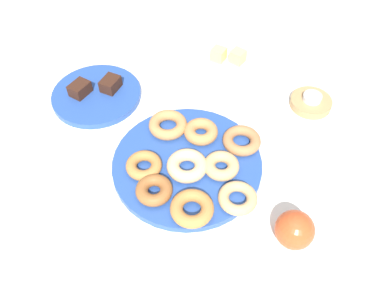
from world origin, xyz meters
name	(u,v)px	position (x,y,z in m)	size (l,w,h in m)	color
ground_plane	(187,166)	(0.00, 0.00, 0.00)	(2.40, 2.40, 0.00)	white
donut_plate	(187,164)	(0.00, 0.00, 0.01)	(0.35, 0.35, 0.02)	#284C9E
donut_0	(238,198)	(0.14, -0.06, 0.03)	(0.08, 0.08, 0.02)	tan
donut_1	(187,166)	(0.01, -0.02, 0.03)	(0.09, 0.09, 0.03)	#EABC84
donut_2	(242,140)	(0.10, 0.10, 0.03)	(0.09, 0.09, 0.03)	#B27547
donut_3	(203,132)	(0.00, 0.09, 0.03)	(0.08, 0.08, 0.03)	#C6844C
donut_4	(192,208)	(0.06, -0.12, 0.03)	(0.09, 0.09, 0.03)	#BC7A3D
donut_5	(168,125)	(-0.08, 0.08, 0.03)	(0.09, 0.09, 0.03)	#C6844C
donut_6	(144,165)	(-0.08, -0.06, 0.03)	(0.08, 0.08, 0.02)	#BC7A3D
donut_7	(154,190)	(-0.03, -0.11, 0.03)	(0.08, 0.08, 0.03)	#995B2D
donut_8	(221,166)	(0.08, 0.01, 0.03)	(0.08, 0.08, 0.03)	tan
cake_plate	(97,95)	(-0.32, 0.12, 0.01)	(0.24, 0.24, 0.02)	#284C9E
brownie_near	(80,89)	(-0.35, 0.11, 0.03)	(0.04, 0.05, 0.03)	#381E14
brownie_far	(110,84)	(-0.29, 0.15, 0.03)	(0.04, 0.05, 0.03)	#381E14
candle_holder	(311,103)	(0.23, 0.31, 0.01)	(0.11, 0.11, 0.02)	tan
tealight	(312,98)	(0.23, 0.31, 0.03)	(0.05, 0.05, 0.01)	silver
fruit_bowl	(227,67)	(-0.03, 0.36, 0.02)	(0.15, 0.15, 0.04)	silver
melon_chunk_left	(219,54)	(-0.05, 0.36, 0.06)	(0.04, 0.04, 0.04)	#DBD67A
melon_chunk_right	(238,56)	(0.00, 0.37, 0.06)	(0.04, 0.04, 0.04)	#DBD67A
apple	(295,230)	(0.27, -0.09, 0.04)	(0.08, 0.08, 0.08)	#CC4C23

